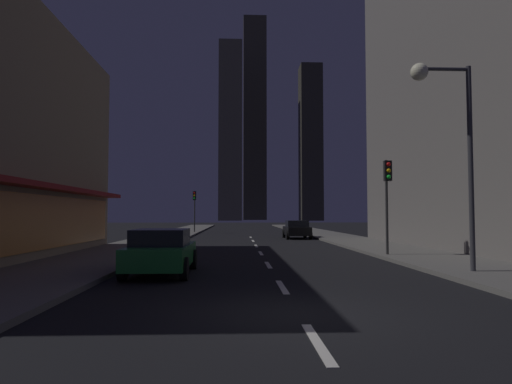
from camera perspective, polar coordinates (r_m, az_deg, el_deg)
The scene contains 14 objects.
ground_plane at distance 40.83m, azimuth -0.80°, elevation -5.62°, with size 78.00×136.00×0.10m, color black.
sidewalk_right at distance 41.62m, azimuth 8.92°, elevation -5.36°, with size 4.00×76.00×0.15m, color #605E59.
sidewalk_left at distance 41.22m, azimuth -10.61°, elevation -5.37°, with size 4.00×76.00×0.15m, color #605E59.
lane_marking_center at distance 22.48m, azimuth 0.61°, elevation -7.73°, with size 0.16×33.40×0.01m.
building_apartment_right at distance 30.67m, azimuth 29.49°, elevation 14.53°, with size 11.00×20.00×21.78m, color slate.
skyscraper_distant_tall at distance 147.24m, azimuth -3.25°, elevation 7.77°, with size 7.50×5.51×58.16m, color #605C48.
skyscraper_distant_mid at distance 166.23m, azimuth -0.15°, elevation 9.35°, with size 8.32×5.05×74.17m, color #433F32.
skyscraper_distant_short at distance 146.59m, azimuth 6.91°, elevation 6.19°, with size 6.87×7.56×49.88m, color #373429.
car_parked_near at distance 14.85m, azimuth -11.84°, elevation -7.32°, with size 1.98×4.24×1.45m.
car_parked_far at distance 36.21m, azimuth 5.16°, elevation -4.71°, with size 1.98×4.24×1.45m.
fire_hydrant_far_left at distance 30.37m, azimuth -11.43°, elevation -5.56°, with size 0.42×0.30×0.65m.
traffic_light_near_right at distance 20.89m, azimuth 16.25°, elevation 0.76°, with size 0.32×0.48×4.20m.
traffic_light_far_left at distance 46.71m, azimuth -7.76°, elevation -1.27°, with size 0.32×0.48×4.20m.
street_lamp_right at distance 15.71m, azimuth 22.65°, elevation 8.94°, with size 1.96×0.56×6.58m.
Camera 1 is at (-1.21, -8.77, 1.91)m, focal length 31.71 mm.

